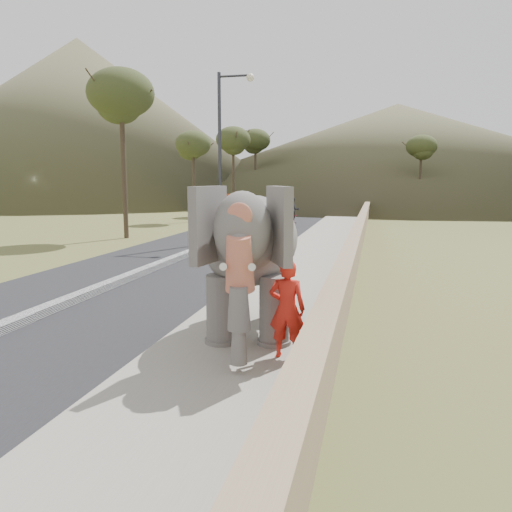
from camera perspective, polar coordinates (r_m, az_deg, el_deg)
The scene contains 12 objects.
ground at distance 9.54m, azimuth -1.36°, elevation -10.21°, with size 160.00×160.00×0.00m, color olive.
road at distance 20.33m, azimuth -7.79°, elevation 0.00°, with size 7.00×120.00×0.03m, color black.
median at distance 20.32m, azimuth -7.80°, elevation 0.27°, with size 0.35×120.00×0.22m, color black.
walkway at distance 19.10m, azimuth 6.33°, elevation -0.36°, with size 3.00×120.00×0.15m, color #9E9687.
parapet at distance 18.90m, azimuth 11.32°, elevation 0.88°, with size 0.30×120.00×1.10m, color tan.
lamppost at distance 24.24m, azimuth -3.45°, elevation 13.00°, with size 1.76×0.36×8.00m.
signboard at distance 23.71m, azimuth -3.28°, elevation 5.28°, with size 0.60×0.08×2.40m.
hill_left at distance 75.81m, azimuth -19.37°, elevation 14.34°, with size 60.00×60.00×22.00m, color brown.
hill_far at distance 78.86m, azimuth 15.72°, elevation 11.36°, with size 80.00×80.00×14.00m, color brown.
elephant_and_man at distance 9.70m, azimuth -0.42°, elevation -0.51°, with size 2.50×4.11×2.80m.
motorcyclist at distance 32.16m, azimuth 4.16°, elevation 4.70°, with size 1.18×1.65×1.95m.
trees at distance 40.80m, azimuth 8.44°, elevation 9.81°, with size 41.23×35.00×8.86m.
Camera 1 is at (2.32, -8.71, 3.12)m, focal length 35.00 mm.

